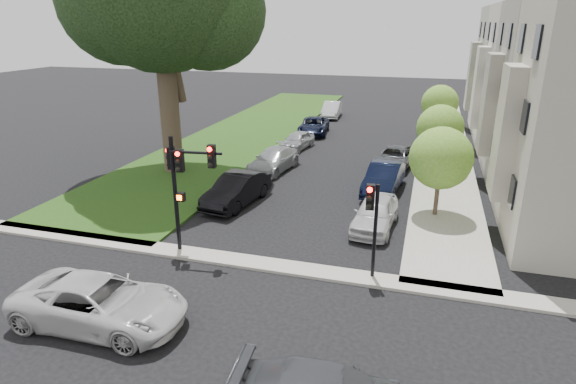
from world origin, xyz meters
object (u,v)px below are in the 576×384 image
(small_tree_a, at_px, (441,158))
(car_parked_0, at_px, (375,213))
(small_tree_b, at_px, (440,128))
(car_parked_1, at_px, (384,178))
(car_parked_9, at_px, (332,110))
(traffic_signal_secondary, at_px, (373,214))
(car_parked_6, at_px, (274,160))
(car_parked_7, at_px, (297,140))
(car_parked_8, at_px, (314,126))
(car_parked_5, at_px, (237,190))
(traffic_signal_main, at_px, (183,175))
(car_cross_near, at_px, (100,303))
(small_tree_c, at_px, (440,103))
(car_parked_2, at_px, (395,157))

(small_tree_a, xyz_separation_m, car_parked_0, (-2.63, -2.21, -2.19))
(car_parked_0, bearing_deg, small_tree_b, 78.35)
(small_tree_a, distance_m, car_parked_1, 4.53)
(car_parked_9, bearing_deg, traffic_signal_secondary, -79.67)
(car_parked_6, xyz_separation_m, car_parked_7, (-0.03, 5.67, -0.05))
(car_parked_8, height_order, car_parked_9, car_parked_9)
(small_tree_a, distance_m, traffic_signal_secondary, 7.20)
(car_parked_1, bearing_deg, car_parked_8, 123.53)
(car_parked_7, distance_m, car_parked_9, 12.83)
(car_parked_5, bearing_deg, car_parked_1, 38.38)
(car_parked_9, bearing_deg, car_parked_5, -93.52)
(car_parked_0, bearing_deg, car_parked_9, 109.39)
(traffic_signal_main, bearing_deg, car_parked_9, 90.46)
(car_parked_1, bearing_deg, traffic_signal_secondary, -82.27)
(car_parked_1, relative_size, car_parked_5, 1.00)
(car_parked_0, height_order, car_parked_9, car_parked_9)
(traffic_signal_main, relative_size, car_parked_0, 1.13)
(traffic_signal_secondary, distance_m, car_cross_near, 9.36)
(traffic_signal_secondary, bearing_deg, car_parked_8, 108.43)
(small_tree_c, relative_size, car_parked_6, 0.89)
(small_tree_b, xyz_separation_m, traffic_signal_main, (-9.62, -14.18, 0.51))
(car_parked_1, xyz_separation_m, car_parked_6, (-7.02, 2.06, -0.09))
(small_tree_c, xyz_separation_m, car_parked_2, (-2.55, -8.96, -2.18))
(car_parked_0, bearing_deg, car_parked_7, 122.90)
(car_cross_near, bearing_deg, small_tree_c, -20.31)
(small_tree_b, relative_size, small_tree_c, 0.99)
(car_parked_1, relative_size, car_parked_2, 1.01)
(traffic_signal_main, distance_m, car_parked_8, 22.75)
(car_parked_1, height_order, car_parked_6, car_parked_1)
(car_parked_1, height_order, car_parked_2, car_parked_1)
(small_tree_b, xyz_separation_m, car_parked_0, (-2.63, -9.61, -2.08))
(small_tree_b, relative_size, traffic_signal_main, 0.88)
(traffic_signal_secondary, relative_size, car_parked_5, 0.77)
(car_parked_7, relative_size, car_parked_8, 0.78)
(car_parked_6, xyz_separation_m, car_parked_9, (-0.07, 18.50, 0.04))
(car_parked_0, xyz_separation_m, car_parked_7, (-7.19, 12.83, -0.09))
(traffic_signal_main, xyz_separation_m, car_parked_8, (-0.20, 22.59, -2.64))
(small_tree_b, xyz_separation_m, small_tree_c, (0.00, 9.46, 0.02))
(small_tree_c, relative_size, car_parked_8, 0.88)
(car_parked_7, bearing_deg, car_parked_8, 99.60)
(car_parked_0, relative_size, car_parked_9, 0.96)
(car_parked_8, bearing_deg, car_parked_7, -96.27)
(small_tree_b, distance_m, car_parked_5, 13.15)
(traffic_signal_secondary, bearing_deg, car_parked_6, 122.54)
(car_parked_5, relative_size, car_parked_8, 0.98)
(car_parked_2, bearing_deg, small_tree_c, 85.05)
(car_parked_2, bearing_deg, car_parked_6, -146.86)
(car_cross_near, height_order, car_parked_7, car_cross_near)
(car_parked_2, xyz_separation_m, car_parked_8, (-7.27, 7.92, 0.02))
(car_parked_9, bearing_deg, car_parked_1, -74.68)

